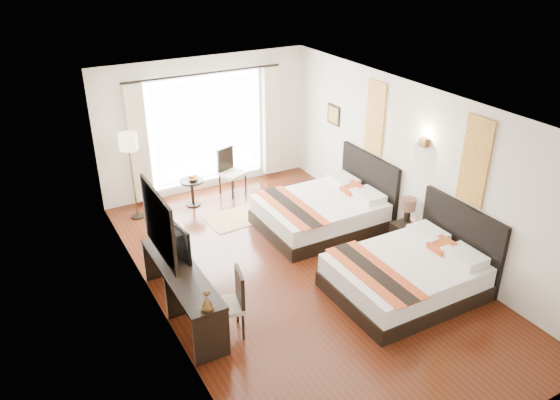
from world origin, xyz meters
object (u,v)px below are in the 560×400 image
desk_chair (228,315)px  side_table (193,193)px  bed_near (410,274)px  console_desk (182,292)px  television (169,239)px  bed_far (324,211)px  vase (414,223)px  table_lamp (408,206)px  floor_lamp (129,147)px  fruit_bowl (193,179)px  window_chair (232,180)px  nightstand (405,236)px

desk_chair → side_table: (0.97, 3.92, -0.02)m
bed_near → console_desk: (-3.20, 1.14, 0.06)m
console_desk → side_table: bearing=67.0°
television → bed_far: bearing=-83.1°
vase → side_table: 4.41m
console_desk → table_lamp: bearing=-0.8°
floor_lamp → fruit_bowl: bearing=-2.5°
bed_far → fruit_bowl: size_ratio=10.73×
vase → console_desk: (-3.99, 0.30, -0.20)m
bed_far → floor_lamp: 3.76m
window_chair → fruit_bowl: bearing=-99.6°
bed_near → fruit_bowl: (-1.80, 4.35, 0.25)m
table_lamp → window_chair: size_ratio=0.43×
bed_far → window_chair: 2.33m
bed_near → table_lamp: size_ratio=5.27×
table_lamp → vase: 0.33m
console_desk → desk_chair: (0.40, -0.69, -0.08)m
bed_near → fruit_bowl: bed_near is taller
table_lamp → side_table: size_ratio=0.76×
nightstand → fruit_bowl: 4.24m
television → floor_lamp: bearing=-11.1°
vase → console_desk: 4.00m
bed_near → nightstand: 1.31m
vase → console_desk: bearing=175.6°
fruit_bowl → console_desk: bearing=-113.5°
nightstand → fruit_bowl: fruit_bowl is taller
bed_near → desk_chair: bed_near is taller
desk_chair → side_table: size_ratio=1.77×
television → window_chair: bearing=-44.7°
table_lamp → fruit_bowl: 4.21m
bed_far → desk_chair: bearing=-145.7°
window_chair → television: bearing=-57.3°
nightstand → window_chair: bearing=116.3°
side_table → table_lamp: bearing=-50.9°
side_table → fruit_bowl: fruit_bowl is taller
bed_near → console_desk: bearing=160.4°
table_lamp → vase: (-0.06, -0.25, -0.21)m
nightstand → vase: vase is taller
side_table → desk_chair: bearing=-104.0°
nightstand → console_desk: bearing=178.4°
television → window_chair: 3.77m
bed_near → television: television is taller
console_desk → window_chair: size_ratio=2.27×
bed_near → floor_lamp: 5.42m
window_chair → side_table: bearing=-101.4°
nightstand → fruit_bowl: (-2.61, 3.32, 0.35)m
bed_near → floor_lamp: size_ratio=1.29×
bed_near → side_table: size_ratio=4.01×
nightstand → floor_lamp: size_ratio=0.27×
console_desk → bed_near: bearing=-19.6°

